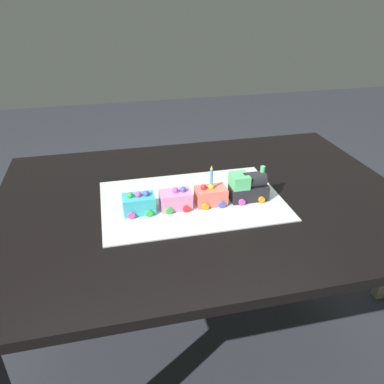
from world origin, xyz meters
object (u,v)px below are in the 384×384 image
dining_table (204,223)px  birthday_candle (211,175)px  cake_car_tanker_bubblegum (176,200)px  cake_car_caboose_coral (211,196)px  cake_car_hopper_turquoise (139,204)px  cake_locomotive (248,186)px

dining_table → birthday_candle: size_ratio=21.40×
cake_car_tanker_bubblegum → birthday_candle: size_ratio=1.53×
cake_car_caboose_coral → birthday_candle: (-0.00, -0.00, 0.07)m
dining_table → cake_car_hopper_turquoise: size_ratio=14.00×
cake_locomotive → birthday_candle: bearing=0.0°
cake_car_hopper_turquoise → birthday_candle: birthday_candle is taller
dining_table → cake_car_hopper_turquoise: 0.27m
cake_locomotive → cake_car_caboose_coral: cake_locomotive is taller
dining_table → cake_car_caboose_coral: bearing=98.0°
cake_car_caboose_coral → birthday_candle: birthday_candle is taller
cake_car_hopper_turquoise → cake_car_tanker_bubblegum: bearing=-180.0°
cake_locomotive → cake_car_caboose_coral: (0.13, 0.00, -0.02)m
cake_locomotive → birthday_candle: (0.13, 0.00, 0.06)m
dining_table → cake_car_hopper_turquoise: cake_car_hopper_turquoise is taller
birthday_candle → cake_car_caboose_coral: bearing=0.0°
cake_locomotive → birthday_candle: size_ratio=2.14×
cake_car_tanker_bubblegum → cake_car_hopper_turquoise: size_ratio=1.00×
cake_locomotive → birthday_candle: 0.14m
cake_locomotive → cake_car_hopper_turquoise: 0.37m
cake_car_caboose_coral → cake_car_tanker_bubblegum: same height
dining_table → cake_car_tanker_bubblegum: (0.11, 0.05, 0.14)m
dining_table → cake_car_caboose_coral: (-0.01, 0.05, 0.14)m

